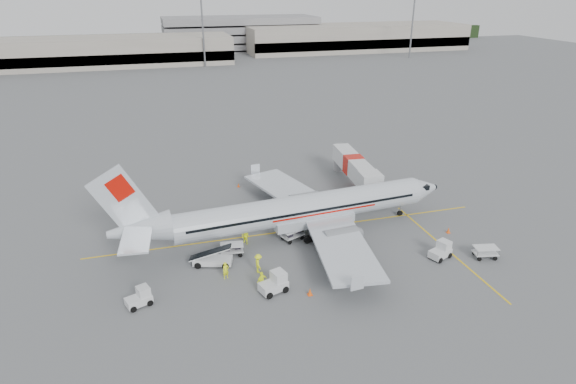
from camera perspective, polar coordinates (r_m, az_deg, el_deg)
name	(u,v)px	position (r m, az deg, el deg)	size (l,w,h in m)	color
ground	(293,230)	(53.34, 0.60, -4.57)	(360.00, 360.00, 0.00)	#56595B
stripe_lead	(293,230)	(53.34, 0.60, -4.57)	(44.00, 0.20, 0.01)	yellow
stripe_cross	(445,248)	(52.57, 18.09, -6.29)	(0.20, 20.00, 0.01)	yellow
terminal_west	(61,53)	(178.28, -25.35, 14.66)	(110.00, 22.00, 9.00)	gray
terminal_east	(356,37)	(208.63, 8.01, 17.69)	(90.00, 26.00, 10.00)	gray
parking_garage	(240,32)	(209.48, -5.68, 18.37)	(62.00, 24.00, 14.00)	slate
treeline	(177,40)	(221.63, -13.06, 17.14)	(300.00, 3.00, 6.00)	black
mast_center	(203,32)	(164.76, -10.04, 18.20)	(3.20, 1.20, 22.00)	slate
mast_east	(412,27)	(188.56, 14.50, 18.46)	(3.20, 1.20, 22.00)	slate
aircraft	(303,191)	(50.60, 1.81, 0.14)	(36.61, 28.69, 10.09)	silver
jet_bridge	(353,171)	(65.04, 7.71, 2.50)	(2.92, 15.56, 4.08)	silver
belt_loader	(212,253)	(47.09, -8.96, -7.12)	(4.92, 1.84, 2.66)	silver
tug_fore	(440,250)	(50.17, 17.61, -6.59)	(2.25, 1.29, 1.74)	silver
tug_mid	(273,283)	(42.96, -1.75, -10.70)	(2.44, 1.40, 1.88)	silver
tug_aft	(138,297)	(43.28, -17.32, -11.83)	(2.12, 1.21, 1.64)	silver
cart_loaded_a	(293,235)	(51.20, 0.55, -5.07)	(2.33, 1.38, 1.22)	silver
cart_loaded_b	(232,249)	(48.84, -6.65, -6.78)	(2.29, 1.35, 1.19)	silver
cart_empty_a	(331,247)	(49.22, 5.08, -6.49)	(2.17, 1.28, 1.13)	silver
cart_empty_b	(485,252)	(51.87, 22.34, -6.63)	(2.29, 1.35, 1.19)	silver
cone_nose	(449,230)	(55.56, 18.49, -4.30)	(0.40, 0.40, 0.65)	#FF5810
cone_port	(238,185)	(64.83, -5.89, 0.83)	(0.33, 0.33, 0.55)	#FF5810
cone_stbd	(310,292)	(42.93, 2.62, -11.70)	(0.43, 0.43, 0.70)	#FF5810
crew_a	(226,270)	(45.15, -7.39, -9.21)	(0.61, 0.40, 1.68)	#D5E218
crew_b	(245,236)	(50.46, -5.09, -5.25)	(0.88, 0.68, 1.81)	#D5E218
crew_c	(258,263)	(45.68, -3.54, -8.45)	(1.23, 0.71, 1.90)	#D5E218
crew_d	(262,281)	(43.36, -3.12, -10.44)	(1.05, 0.44, 1.79)	#D5E218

